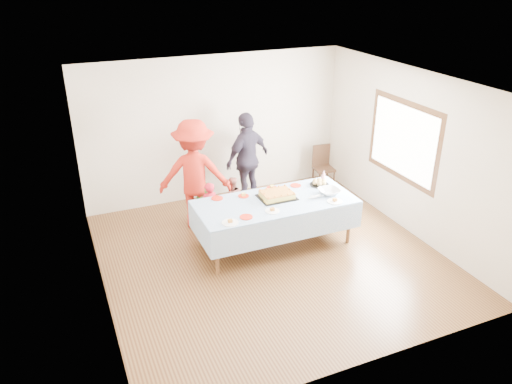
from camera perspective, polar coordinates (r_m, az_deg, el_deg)
ground at (r=7.85m, az=1.66°, el=-7.32°), size 5.00×5.00×0.00m
room_walls at (r=7.09m, az=2.22°, el=4.99°), size 5.04×5.04×2.72m
party_table at (r=7.81m, az=2.21°, el=-1.40°), size 2.50×1.10×0.78m
birthday_cake at (r=7.88m, az=2.40°, el=-0.35°), size 0.57×0.44×0.10m
rolls_tray at (r=8.39m, az=7.25°, el=1.04°), size 0.32×0.32×0.10m
punch_bowl at (r=8.08m, az=8.36°, el=0.04°), size 0.34×0.34×0.08m
party_hat at (r=8.61m, az=7.74°, el=2.00°), size 0.10×0.10×0.17m
fork_pile at (r=7.91m, az=6.87°, el=-0.50°), size 0.24×0.18×0.07m
plate_red_far_a at (r=7.88m, az=-4.46°, el=-0.72°), size 0.19×0.19×0.01m
plate_red_far_b at (r=7.94m, az=-1.44°, el=-0.45°), size 0.17×0.17×0.01m
plate_red_far_c at (r=8.21m, az=1.84°, el=0.43°), size 0.19×0.19×0.01m
plate_red_far_d at (r=8.33m, az=4.55°, el=0.76°), size 0.18×0.18×0.01m
plate_red_near at (r=7.29m, az=-1.12°, el=-2.87°), size 0.19×0.19×0.01m
plate_white_left at (r=7.15m, az=-2.97°, el=-3.52°), size 0.24×0.24×0.01m
plate_white_mid at (r=7.47m, az=1.87°, el=-2.17°), size 0.22×0.22×0.01m
plate_white_right at (r=7.85m, az=8.99°, el=-1.06°), size 0.24×0.24×0.01m
dining_chair at (r=10.13m, az=7.62°, el=3.20°), size 0.41×0.41×0.86m
toddler_left at (r=8.29m, az=-5.36°, el=-1.88°), size 0.37×0.28×0.93m
toddler_mid at (r=8.57m, az=-5.93°, el=-1.40°), size 0.43×0.31×0.81m
toddler_right at (r=8.76m, az=-2.77°, el=-0.72°), size 0.44×0.38×0.80m
adult_left at (r=8.42m, az=-7.04°, el=2.05°), size 1.38×1.05×1.88m
adult_right at (r=9.20m, az=-0.99°, el=3.82°), size 1.11×0.81×1.75m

